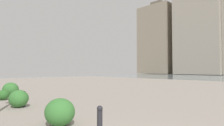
{
  "coord_description": "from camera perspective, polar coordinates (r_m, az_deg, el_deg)",
  "views": [
    {
      "loc": [
        -1.42,
        1.98,
        1.6
      ],
      "look_at": [
        7.22,
        -6.35,
        2.02
      ],
      "focal_mm": 29.81,
      "sensor_mm": 36.0,
      "label": 1
    }
  ],
  "objects": [
    {
      "name": "shrub_wide",
      "position": [
        12.62,
        -28.68,
        -7.15
      ],
      "size": [
        0.98,
        0.88,
        0.83
      ],
      "color": "#387533",
      "rests_on": "ground"
    },
    {
      "name": "shrub_low",
      "position": [
        11.45,
        -30.41,
        -8.41
      ],
      "size": [
        0.63,
        0.57,
        0.54
      ],
      "color": "#2D6628",
      "rests_on": "ground"
    },
    {
      "name": "building_highrise",
      "position": [
        80.1,
        14.0,
        6.83
      ],
      "size": [
        13.69,
        11.3,
        29.77
      ],
      "color": "gray",
      "rests_on": "ground"
    },
    {
      "name": "bollard_mid",
      "position": [
        8.88,
        -25.41,
        -9.85
      ],
      "size": [
        0.13,
        0.13,
        0.68
      ],
      "color": "#232328",
      "rests_on": "ground"
    },
    {
      "name": "shrub_tall",
      "position": [
        5.66,
        -15.71,
        -14.27
      ],
      "size": [
        0.91,
        0.82,
        0.78
      ],
      "color": "#387533",
      "rests_on": "ground"
    },
    {
      "name": "bollard_near",
      "position": [
        4.25,
        -3.79,
        -18.05
      ],
      "size": [
        0.13,
        0.13,
        0.81
      ],
      "color": "#232328",
      "rests_on": "ground"
    },
    {
      "name": "shrub_round",
      "position": [
        8.95,
        -26.69,
        -9.72
      ],
      "size": [
        0.86,
        0.77,
        0.73
      ],
      "color": "#387533",
      "rests_on": "ground"
    },
    {
      "name": "building_annex",
      "position": [
        74.9,
        25.96,
        10.33
      ],
      "size": [
        15.08,
        15.4,
        36.82
      ],
      "color": "#9E9384",
      "rests_on": "ground"
    }
  ]
}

